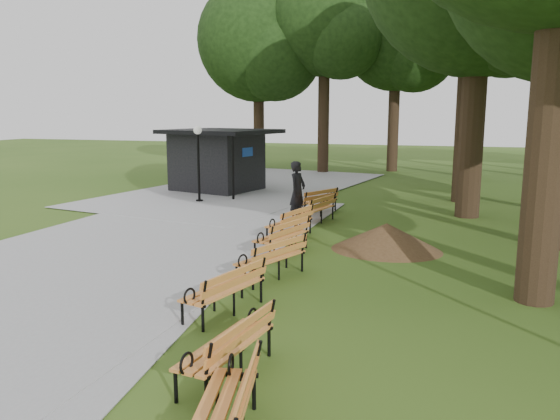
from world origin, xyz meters
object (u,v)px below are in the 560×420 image
(bench_1, at_px, (226,346))
(bench_2, at_px, (224,289))
(lamp_post, at_px, (198,147))
(bench_5, at_px, (289,223))
(bench_3, at_px, (271,258))
(bench_7, at_px, (316,201))
(bench_0, at_px, (221,411))
(bench_6, at_px, (315,209))
(kiosk, at_px, (217,160))
(dirt_mound, at_px, (387,237))
(bench_4, at_px, (281,236))
(person, at_px, (298,191))

(bench_1, relative_size, bench_2, 1.00)
(lamp_post, bearing_deg, bench_5, -43.77)
(bench_3, height_order, bench_7, same)
(bench_0, relative_size, bench_6, 1.00)
(kiosk, height_order, dirt_mound, kiosk)
(dirt_mound, relative_size, bench_0, 1.24)
(bench_4, bearing_deg, lamp_post, -124.08)
(dirt_mound, xyz_separation_m, bench_6, (-2.56, 2.89, 0.09))
(kiosk, height_order, bench_6, kiosk)
(person, distance_m, lamp_post, 5.34)
(lamp_post, distance_m, bench_7, 5.28)
(person, bearing_deg, bench_0, -154.79)
(bench_4, bearing_deg, bench_1, 27.26)
(bench_1, relative_size, bench_4, 1.00)
(person, relative_size, lamp_post, 0.65)
(bench_0, distance_m, bench_6, 12.03)
(bench_1, xyz_separation_m, bench_6, (-1.31, 10.40, 0.00))
(lamp_post, relative_size, bench_2, 1.55)
(bench_0, height_order, bench_3, same)
(kiosk, xyz_separation_m, bench_3, (6.39, -11.78, -0.92))
(bench_4, xyz_separation_m, bench_6, (-0.11, 4.00, 0.00))
(bench_4, bearing_deg, bench_7, -158.56)
(bench_7, bearing_deg, lamp_post, -74.65)
(bench_5, distance_m, bench_7, 3.88)
(bench_0, distance_m, bench_2, 3.95)
(bench_1, height_order, bench_2, same)
(person, xyz_separation_m, bench_0, (2.51, -12.04, -0.53))
(bench_6, xyz_separation_m, bench_7, (-0.37, 1.56, 0.00))
(kiosk, bearing_deg, bench_4, -44.13)
(bench_2, height_order, bench_5, same)
(person, xyz_separation_m, bench_3, (1.12, -6.19, -0.53))
(lamp_post, xyz_separation_m, bench_6, (5.26, -2.55, -1.70))
(lamp_post, xyz_separation_m, bench_3, (5.75, -8.58, -1.70))
(person, relative_size, bench_1, 1.02)
(bench_1, distance_m, bench_3, 4.44)
(bench_4, bearing_deg, person, -153.35)
(person, bearing_deg, bench_4, -156.51)
(bench_1, distance_m, bench_7, 12.08)
(dirt_mound, bearing_deg, lamp_post, 145.18)
(person, relative_size, bench_7, 1.02)
(person, xyz_separation_m, kiosk, (-5.27, 5.59, 0.40))
(kiosk, relative_size, bench_6, 2.29)
(person, height_order, lamp_post, lamp_post)
(bench_5, xyz_separation_m, bench_6, (0.18, 2.31, 0.00))
(bench_0, distance_m, bench_3, 6.02)
(bench_1, bearing_deg, lamp_post, -144.88)
(lamp_post, distance_m, bench_2, 12.29)
(lamp_post, distance_m, bench_1, 14.62)
(person, relative_size, bench_6, 1.02)
(dirt_mound, bearing_deg, bench_0, -94.34)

